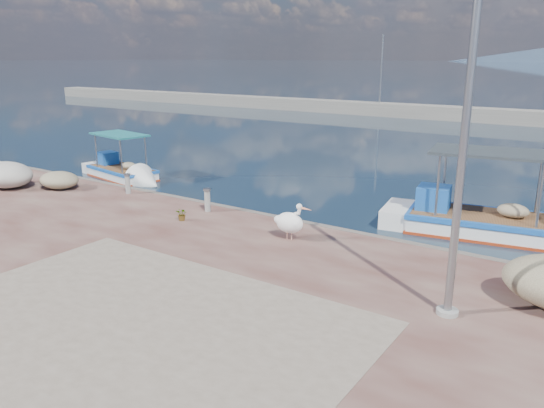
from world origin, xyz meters
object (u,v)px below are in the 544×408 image
at_px(lamp_post, 463,153).
at_px(bollard_near, 207,199).
at_px(boat_right, 482,226).
at_px(boat_left, 122,174).
at_px(pelican, 290,222).

distance_m(lamp_post, bollard_near, 9.77).
xyz_separation_m(boat_right, lamp_post, (1.00, -7.19, 3.55)).
distance_m(boat_left, lamp_post, 18.48).
bearing_deg(pelican, bollard_near, 162.40).
xyz_separation_m(boat_left, lamp_post, (17.05, -6.15, 3.61)).
relative_size(boat_left, boat_right, 0.77).
distance_m(boat_right, pelican, 6.63).
xyz_separation_m(lamp_post, bollard_near, (-8.88, 2.87, -2.87)).
xyz_separation_m(pelican, bollard_near, (-3.82, 0.85, -0.09)).
xyz_separation_m(boat_right, bollard_near, (-7.89, -4.32, 0.68)).
bearing_deg(pelican, boat_right, 46.82).
bearing_deg(bollard_near, pelican, -12.61).
bearing_deg(lamp_post, bollard_near, 162.07).
bearing_deg(boat_right, bollard_near, -160.80).
bearing_deg(lamp_post, boat_left, 160.16).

